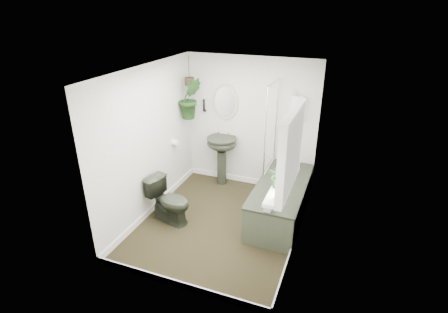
% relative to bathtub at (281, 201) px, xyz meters
% --- Properties ---
extents(floor, '(2.30, 2.80, 0.02)m').
position_rel_bathtub_xyz_m(floor, '(-0.80, -0.50, -0.30)').
color(floor, black).
rests_on(floor, ground).
extents(ceiling, '(2.30, 2.80, 0.02)m').
position_rel_bathtub_xyz_m(ceiling, '(-0.80, -0.50, 2.02)').
color(ceiling, white).
rests_on(ceiling, ground).
extents(wall_back, '(2.30, 0.02, 2.30)m').
position_rel_bathtub_xyz_m(wall_back, '(-0.80, 0.91, 0.86)').
color(wall_back, silver).
rests_on(wall_back, ground).
extents(wall_front, '(2.30, 0.02, 2.30)m').
position_rel_bathtub_xyz_m(wall_front, '(-0.80, -1.91, 0.86)').
color(wall_front, silver).
rests_on(wall_front, ground).
extents(wall_left, '(0.02, 2.80, 2.30)m').
position_rel_bathtub_xyz_m(wall_left, '(-1.96, -0.50, 0.86)').
color(wall_left, silver).
rests_on(wall_left, ground).
extents(wall_right, '(0.02, 2.80, 2.30)m').
position_rel_bathtub_xyz_m(wall_right, '(0.36, -0.50, 0.86)').
color(wall_right, silver).
rests_on(wall_right, ground).
extents(skirting, '(2.30, 2.80, 0.10)m').
position_rel_bathtub_xyz_m(skirting, '(-0.80, -0.50, -0.24)').
color(skirting, white).
rests_on(skirting, floor).
extents(bathtub, '(0.72, 1.72, 0.58)m').
position_rel_bathtub_xyz_m(bathtub, '(0.00, 0.00, 0.00)').
color(bathtub, black).
rests_on(bathtub, floor).
extents(bath_screen, '(0.04, 0.72, 1.40)m').
position_rel_bathtub_xyz_m(bath_screen, '(-0.33, 0.49, 0.99)').
color(bath_screen, silver).
rests_on(bath_screen, bathtub).
extents(shower_box, '(0.20, 0.10, 0.35)m').
position_rel_bathtub_xyz_m(shower_box, '(0.00, 0.84, 1.26)').
color(shower_box, white).
rests_on(shower_box, wall_back).
extents(oval_mirror, '(0.46, 0.03, 0.62)m').
position_rel_bathtub_xyz_m(oval_mirror, '(-1.25, 0.87, 1.21)').
color(oval_mirror, '#BBAA91').
rests_on(oval_mirror, wall_back).
extents(wall_sconce, '(0.04, 0.04, 0.22)m').
position_rel_bathtub_xyz_m(wall_sconce, '(-1.65, 0.86, 1.11)').
color(wall_sconce, black).
rests_on(wall_sconce, wall_back).
extents(toilet_roll_holder, '(0.11, 0.11, 0.11)m').
position_rel_bathtub_xyz_m(toilet_roll_holder, '(-1.90, 0.20, 0.61)').
color(toilet_roll_holder, white).
rests_on(toilet_roll_holder, wall_left).
extents(window_recess, '(0.08, 1.00, 0.90)m').
position_rel_bathtub_xyz_m(window_recess, '(0.29, -1.20, 1.36)').
color(window_recess, white).
rests_on(window_recess, wall_right).
extents(window_sill, '(0.18, 1.00, 0.04)m').
position_rel_bathtub_xyz_m(window_sill, '(0.22, -1.20, 0.94)').
color(window_sill, white).
rests_on(window_sill, wall_right).
extents(window_blinds, '(0.01, 0.86, 0.76)m').
position_rel_bathtub_xyz_m(window_blinds, '(0.24, -1.20, 1.36)').
color(window_blinds, white).
rests_on(window_blinds, wall_right).
extents(toilet, '(0.75, 0.52, 0.69)m').
position_rel_bathtub_xyz_m(toilet, '(-1.55, -0.70, 0.06)').
color(toilet, black).
rests_on(toilet, floor).
extents(pedestal_sink, '(0.56, 0.49, 0.90)m').
position_rel_bathtub_xyz_m(pedestal_sink, '(-1.25, 0.70, 0.16)').
color(pedestal_sink, black).
rests_on(pedestal_sink, floor).
extents(sill_plant, '(0.29, 0.27, 0.26)m').
position_rel_bathtub_xyz_m(sill_plant, '(0.21, -1.31, 1.09)').
color(sill_plant, black).
rests_on(sill_plant, window_sill).
extents(hanging_plant, '(0.50, 0.48, 0.70)m').
position_rel_bathtub_xyz_m(hanging_plant, '(-1.77, 0.57, 1.30)').
color(hanging_plant, black).
rests_on(hanging_plant, ceiling).
extents(soap_bottle, '(0.10, 0.10, 0.21)m').
position_rel_bathtub_xyz_m(soap_bottle, '(-0.02, -0.79, 0.39)').
color(soap_bottle, '#2F2829').
rests_on(soap_bottle, bathtub).
extents(hanging_pot, '(0.16, 0.16, 0.12)m').
position_rel_bathtub_xyz_m(hanging_pot, '(-1.77, 0.57, 1.59)').
color(hanging_pot, '#302319').
rests_on(hanging_pot, ceiling).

